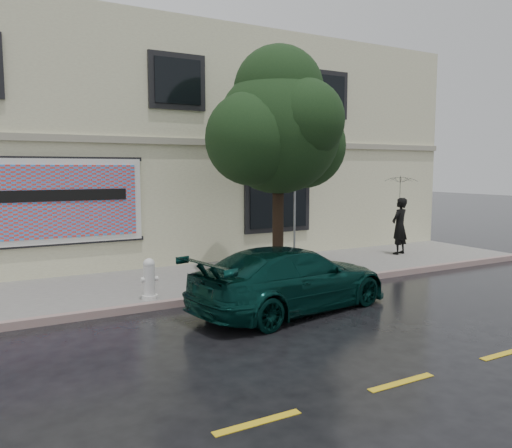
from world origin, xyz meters
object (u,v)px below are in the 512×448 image
street_tree (278,132)px  fire_hydrant (149,279)px  car (291,279)px  pedestrian (400,226)px

street_tree → fire_hydrant: 4.73m
car → street_tree: size_ratio=0.87×
pedestrian → car: bearing=11.1°
car → fire_hydrant: car is taller
car → street_tree: 3.96m
pedestrian → street_tree: bearing=-5.5°
street_tree → fire_hydrant: street_tree is taller
pedestrian → fire_hydrant: bearing=-6.3°
pedestrian → street_tree: size_ratio=0.35×
street_tree → fire_hydrant: size_ratio=5.96×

